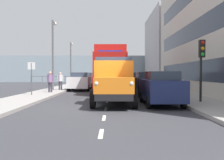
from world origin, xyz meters
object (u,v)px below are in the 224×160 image
at_px(pedestrian_strolling, 50,80).
at_px(lamp_post_far, 71,59).
at_px(lorry_cargo_red, 111,68).
at_px(truck_vintage_orange, 114,82).
at_px(traffic_light_near, 202,57).
at_px(pedestrian_by_lamp, 60,80).
at_px(car_grey_oppositeside_2, 91,79).
at_px(car_navy_kerbside_near, 161,88).
at_px(car_black_kerbside_1, 146,84).
at_px(lamp_post_promenade, 53,48).
at_px(pedestrian_couple_a, 50,79).
at_px(car_red_oppositeside_1, 86,80).
at_px(car_silver_kerbside_2, 139,81).
at_px(car_white_oppositeside_0, 80,81).
at_px(street_sign, 31,73).

xyz_separation_m(pedestrian_strolling, lamp_post_far, (0.57, -13.57, 2.45)).
xyz_separation_m(lorry_cargo_red, lamp_post_far, (5.30, -12.16, 1.47)).
height_order(truck_vintage_orange, traffic_light_near, traffic_light_near).
bearing_deg(lorry_cargo_red, pedestrian_by_lamp, -18.49).
xyz_separation_m(truck_vintage_orange, car_grey_oppositeside_2, (3.14, -23.54, -0.28)).
height_order(truck_vintage_orange, lamp_post_far, lamp_post_far).
xyz_separation_m(car_navy_kerbside_near, pedestrian_by_lamp, (7.15, -9.90, 0.18)).
bearing_deg(truck_vintage_orange, car_black_kerbside_1, -113.90).
bearing_deg(lamp_post_promenade, pedestrian_by_lamp, -167.23).
relative_size(pedestrian_couple_a, lamp_post_promenade, 0.27).
bearing_deg(car_red_oppositeside_1, pedestrian_strolling, 79.60).
bearing_deg(traffic_light_near, pedestrian_by_lamp, -46.24).
height_order(car_silver_kerbside_2, lamp_post_far, lamp_post_far).
xyz_separation_m(lorry_cargo_red, pedestrian_strolling, (4.73, 1.40, -0.98)).
bearing_deg(pedestrian_couple_a, car_white_oppositeside_0, 178.18).
height_order(car_grey_oppositeside_2, lamp_post_promenade, lamp_post_promenade).
height_order(pedestrian_couple_a, lamp_post_promenade, lamp_post_promenade).
height_order(lorry_cargo_red, car_silver_kerbside_2, lorry_cargo_red).
distance_m(car_black_kerbside_1, car_red_oppositeside_1, 12.70).
height_order(car_silver_kerbside_2, pedestrian_strolling, pedestrian_strolling).
bearing_deg(pedestrian_strolling, lamp_post_far, -87.61).
bearing_deg(lorry_cargo_red, car_navy_kerbside_near, 107.36).
distance_m(traffic_light_near, lamp_post_far, 22.74).
distance_m(pedestrian_strolling, street_sign, 2.59).
xyz_separation_m(lorry_cargo_red, street_sign, (5.43, 3.83, -0.39)).
bearing_deg(street_sign, car_navy_kerbside_near, 150.48).
relative_size(car_black_kerbside_1, traffic_light_near, 1.37).
height_order(car_black_kerbside_1, car_grey_oppositeside_2, same).
bearing_deg(lorry_cargo_red, street_sign, 35.18).
bearing_deg(car_silver_kerbside_2, lamp_post_far, -51.22).
height_order(car_silver_kerbside_2, car_red_oppositeside_1, same).
height_order(car_black_kerbside_1, car_red_oppositeside_1, same).
distance_m(car_grey_oppositeside_2, pedestrian_by_lamp, 13.76).
bearing_deg(pedestrian_couple_a, car_silver_kerbside_2, 175.30).
bearing_deg(car_grey_oppositeside_2, pedestrian_by_lamp, 83.28).
height_order(car_red_oppositeside_1, pedestrian_strolling, pedestrian_strolling).
bearing_deg(truck_vintage_orange, traffic_light_near, -177.85).
distance_m(car_black_kerbside_1, lamp_post_promenade, 9.36).
height_order(car_grey_oppositeside_2, lamp_post_far, lamp_post_far).
xyz_separation_m(pedestrian_strolling, pedestrian_couple_a, (1.07, -4.41, 0.04)).
height_order(pedestrian_strolling, traffic_light_near, traffic_light_near).
xyz_separation_m(car_navy_kerbside_near, lamp_post_promenade, (7.75, -9.76, 2.97)).
distance_m(car_red_oppositeside_1, car_grey_oppositeside_2, 6.70).
bearing_deg(car_red_oppositeside_1, traffic_light_near, 114.76).
relative_size(car_navy_kerbside_near, car_silver_kerbside_2, 1.10).
distance_m(car_grey_oppositeside_2, street_sign, 19.18).
bearing_deg(car_red_oppositeside_1, street_sign, 78.46).
relative_size(lamp_post_promenade, lamp_post_far, 1.11).
relative_size(car_white_oppositeside_0, pedestrian_strolling, 2.66).
xyz_separation_m(car_black_kerbside_1, car_grey_oppositeside_2, (5.54, -18.13, 0.00)).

